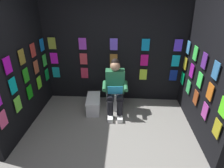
% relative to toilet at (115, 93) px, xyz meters
% --- Properties ---
extents(ground_plane, '(30.00, 30.00, 0.00)m').
position_rel_toilet_xyz_m(ground_plane, '(0.05, 1.74, -0.33)').
color(ground_plane, gray).
extents(display_wall_back, '(3.28, 0.14, 2.41)m').
position_rel_toilet_xyz_m(display_wall_back, '(0.05, -0.40, 0.87)').
color(display_wall_back, black).
rests_on(display_wall_back, ground).
extents(display_wall_left, '(0.14, 2.09, 2.41)m').
position_rel_toilet_xyz_m(display_wall_left, '(-1.59, 0.69, 0.87)').
color(display_wall_left, black).
rests_on(display_wall_left, ground).
extents(display_wall_right, '(0.14, 2.09, 2.41)m').
position_rel_toilet_xyz_m(display_wall_right, '(1.69, 0.69, 0.87)').
color(display_wall_right, black).
rests_on(display_wall_right, ground).
extents(toilet, '(0.41, 0.56, 0.77)m').
position_rel_toilet_xyz_m(toilet, '(0.00, 0.00, 0.00)').
color(toilet, white).
rests_on(toilet, ground).
extents(person_reading, '(0.54, 0.70, 1.19)m').
position_rel_toilet_xyz_m(person_reading, '(-0.01, 0.23, 0.27)').
color(person_reading, '#286B42').
rests_on(person_reading, ground).
extents(comic_longbox_near, '(0.34, 0.64, 0.32)m').
position_rel_toilet_xyz_m(comic_longbox_near, '(0.47, 0.22, -0.16)').
color(comic_longbox_near, silver).
rests_on(comic_longbox_near, ground).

